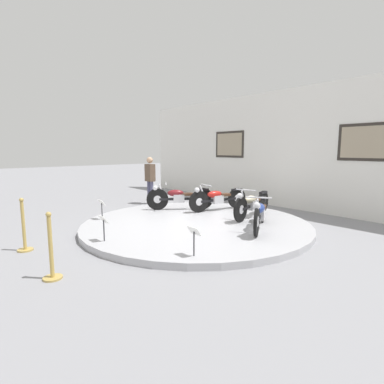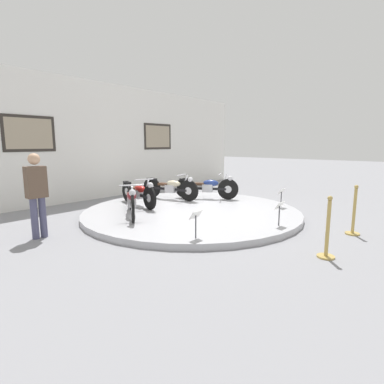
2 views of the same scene
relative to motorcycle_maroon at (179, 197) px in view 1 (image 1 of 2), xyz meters
name	(u,v)px [view 1 (image 1 of 2)]	position (x,y,z in m)	size (l,w,h in m)	color
ground_plane	(196,227)	(1.47, -0.62, -0.52)	(60.00, 60.00, 0.00)	gray
display_platform	(196,224)	(1.47, -0.62, -0.46)	(5.57, 5.57, 0.14)	#ADADB2
back_wall	(286,149)	(1.47, 3.37, 1.40)	(14.00, 0.22, 3.84)	white
motorcycle_maroon	(179,197)	(0.00, 0.00, 0.00)	(1.20, 1.66, 0.80)	black
motorcycle_red	(217,198)	(0.84, 0.78, -0.01)	(0.59, 1.94, 0.79)	black
motorcycle_cream	(252,203)	(2.10, 0.78, 0.00)	(0.59, 1.95, 0.79)	black
motorcycle_blue	(260,212)	(2.93, 0.00, 0.00)	(1.04, 1.75, 0.79)	black
info_placard_front_left	(102,205)	(-0.32, -2.28, -0.02)	(0.26, 0.11, 0.51)	#333338
info_placard_front_centre	(104,223)	(1.47, -3.05, -0.02)	(0.26, 0.11, 0.51)	#333338
info_placard_front_right	(194,235)	(3.25, -2.28, -0.02)	(0.26, 0.11, 0.51)	#333338
visitor_standing	(150,178)	(-2.01, 0.32, 0.42)	(0.36, 0.22, 1.66)	#4C4C6B
stanchion_post_left_of_entry	(24,233)	(0.63, -4.27, -0.18)	(0.28, 0.28, 1.02)	tan
stanchion_post_right_of_entry	(51,257)	(2.31, -4.27, -0.18)	(0.28, 0.28, 1.02)	tan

